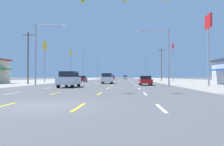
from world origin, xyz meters
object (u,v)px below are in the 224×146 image
at_px(sedan_far_right_near, 145,80).
at_px(hatchback_far_left_farthest, 108,78).
at_px(streetlight_left_row_1, 84,64).
at_px(streetlight_right_row_1, 144,65).
at_px(suv_center_turn_mid, 107,78).
at_px(pole_sign_right_row_0, 208,32).
at_px(streetlight_right_row_0, 165,51).
at_px(pole_sign_left_row_2, 71,57).
at_px(suv_inner_right_far, 125,77).
at_px(streetlight_left_row_2, 99,68).
at_px(sedan_inner_right_distant_a, 125,78).
at_px(pole_sign_left_row_1, 45,52).
at_px(streetlight_right_row_2, 138,67).
at_px(suv_inner_left_nearest, 69,79).
at_px(streetlight_left_row_0, 39,49).
at_px(suv_inner_left_farther, 112,77).
at_px(hatchback_far_left_midfar, 83,79).
at_px(pole_sign_right_row_1, 173,55).

height_order(sedan_far_right_near, hatchback_far_left_farthest, hatchback_far_left_farthest).
bearing_deg(streetlight_left_row_1, streetlight_right_row_1, 0.00).
distance_m(suv_center_turn_mid, pole_sign_right_row_0, 19.35).
bearing_deg(streetlight_right_row_0, streetlight_left_row_1, 117.68).
xyz_separation_m(suv_center_turn_mid, pole_sign_left_row_2, (-15.07, 30.58, 6.91)).
relative_size(suv_center_turn_mid, suv_inner_right_far, 1.00).
distance_m(hatchback_far_left_farthest, streetlight_left_row_2, 26.19).
bearing_deg(sedan_inner_right_distant_a, hatchback_far_left_farthest, -171.19).
height_order(pole_sign_left_row_1, pole_sign_left_row_2, pole_sign_left_row_2).
distance_m(pole_sign_left_row_2, pole_sign_right_row_0, 50.40).
distance_m(hatchback_far_left_farthest, sedan_inner_right_distant_a, 10.42).
bearing_deg(suv_inner_right_far, streetlight_right_row_1, -81.68).
xyz_separation_m(pole_sign_right_row_0, streetlight_right_row_2, (-5.89, 74.48, -1.60)).
bearing_deg(hatchback_far_left_farthest, pole_sign_left_row_2, -97.55).
distance_m(suv_inner_left_nearest, hatchback_far_left_farthest, 105.08).
distance_m(pole_sign_right_row_0, streetlight_right_row_1, 38.23).
height_order(streetlight_left_row_0, streetlight_right_row_0, streetlight_left_row_0).
xyz_separation_m(hatchback_far_left_farthest, streetlight_left_row_0, (-2.67, -99.22, 4.85)).
bearing_deg(sedan_inner_right_distant_a, streetlight_right_row_2, -76.86).
bearing_deg(streetlight_right_row_2, pole_sign_left_row_1, -115.82).
bearing_deg(pole_sign_left_row_1, streetlight_left_row_0, -71.09).
distance_m(suv_center_turn_mid, suv_inner_left_farther, 71.75).
xyz_separation_m(pole_sign_right_row_0, streetlight_right_row_1, (-6.07, 37.65, -2.70)).
xyz_separation_m(sedan_far_right_near, streetlight_right_row_0, (2.73, -1.48, 4.35)).
distance_m(hatchback_far_left_midfar, streetlight_left_row_1, 17.51).
height_order(suv_center_turn_mid, streetlight_left_row_0, streetlight_left_row_0).
distance_m(sedan_far_right_near, streetlight_left_row_1, 39.34).
relative_size(pole_sign_right_row_0, streetlight_left_row_1, 1.07).
height_order(pole_sign_right_row_1, streetlight_right_row_0, pole_sign_right_row_1).
xyz_separation_m(pole_sign_left_row_1, streetlight_right_row_1, (25.88, 17.06, -2.44)).
xyz_separation_m(hatchback_far_left_midfar, streetlight_right_row_1, (16.43, 16.62, 4.32)).
bearing_deg(streetlight_right_row_1, pole_sign_left_row_1, -146.62).
height_order(suv_inner_left_nearest, suv_inner_left_farther, same).
xyz_separation_m(hatchback_far_left_midfar, suv_inner_right_far, (10.36, 58.14, 0.24)).
xyz_separation_m(pole_sign_right_row_1, streetlight_left_row_0, (-26.79, -30.01, -1.93)).
relative_size(suv_inner_left_farther, streetlight_left_row_2, 0.49).
xyz_separation_m(pole_sign_right_row_1, streetlight_left_row_1, (-26.99, 6.82, -2.07)).
relative_size(sedan_inner_right_distant_a, pole_sign_right_row_0, 0.44).
bearing_deg(streetlight_right_row_0, sedan_inner_right_distant_a, 93.50).
bearing_deg(suv_inner_left_farther, streetlight_left_row_0, -94.50).
relative_size(hatchback_far_left_farthest, pole_sign_right_row_0, 0.38).
xyz_separation_m(suv_center_turn_mid, sedan_inner_right_distant_a, (3.16, 92.04, -0.27)).
relative_size(hatchback_far_left_midfar, streetlight_left_row_2, 0.39).
bearing_deg(sedan_inner_right_distant_a, streetlight_right_row_1, -84.51).
bearing_deg(hatchback_far_left_farthest, pole_sign_right_row_1, -70.78).
bearing_deg(suv_inner_right_far, streetlight_left_row_2, -160.48).
xyz_separation_m(pole_sign_left_row_2, streetlight_right_row_2, (24.56, 34.32, -1.75)).
relative_size(suv_center_turn_mid, pole_sign_right_row_0, 0.48).
bearing_deg(streetlight_left_row_1, streetlight_left_row_2, 90.03).
height_order(pole_sign_right_row_0, streetlight_right_row_1, pole_sign_right_row_0).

